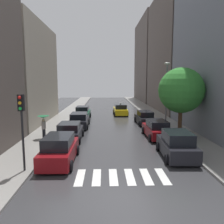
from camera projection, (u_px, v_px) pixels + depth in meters
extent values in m
cube|color=#343437|center=(111.00, 116.00, 34.04)|extent=(28.00, 72.00, 0.04)
cube|color=gray|center=(66.00, 115.00, 33.81)|extent=(3.00, 72.00, 0.15)
cube|color=gray|center=(154.00, 115.00, 34.24)|extent=(3.00, 72.00, 0.15)
cube|color=silver|center=(80.00, 177.00, 12.43)|extent=(0.45, 2.20, 0.01)
cube|color=silver|center=(97.00, 177.00, 12.46)|extent=(0.45, 2.20, 0.01)
cube|color=silver|center=(113.00, 177.00, 12.49)|extent=(0.45, 2.20, 0.01)
cube|color=silver|center=(130.00, 177.00, 12.51)|extent=(0.45, 2.20, 0.01)
cube|color=silver|center=(146.00, 176.00, 12.54)|extent=(0.45, 2.20, 0.01)
cube|color=silver|center=(163.00, 176.00, 12.57)|extent=(0.45, 2.20, 0.01)
cube|color=#9E9384|center=(21.00, 74.00, 27.67)|extent=(6.00, 13.97, 11.89)
cube|color=#564C47|center=(175.00, 53.00, 38.87)|extent=(6.00, 17.00, 19.47)
cube|color=#564C47|center=(151.00, 61.00, 58.11)|extent=(6.00, 19.67, 20.03)
cube|color=maroon|center=(60.00, 153.00, 14.67)|extent=(1.91, 4.66, 0.89)
cube|color=black|center=(58.00, 141.00, 14.33)|extent=(1.66, 2.57, 0.73)
cylinder|color=black|center=(51.00, 150.00, 16.21)|extent=(0.23, 0.64, 0.64)
cylinder|color=black|center=(77.00, 150.00, 16.25)|extent=(0.23, 0.64, 0.64)
cylinder|color=black|center=(38.00, 166.00, 13.18)|extent=(0.23, 0.64, 0.64)
cylinder|color=black|center=(70.00, 166.00, 13.22)|extent=(0.23, 0.64, 0.64)
cube|color=black|center=(70.00, 134.00, 20.17)|extent=(1.98, 4.24, 0.76)
cube|color=black|center=(69.00, 126.00, 19.86)|extent=(1.73, 2.34, 0.62)
cylinder|color=black|center=(62.00, 133.00, 21.55)|extent=(0.22, 0.64, 0.64)
cylinder|color=black|center=(83.00, 133.00, 21.60)|extent=(0.22, 0.64, 0.64)
cylinder|color=black|center=(55.00, 141.00, 18.79)|extent=(0.22, 0.64, 0.64)
cylinder|color=black|center=(79.00, 140.00, 18.84)|extent=(0.22, 0.64, 0.64)
cube|color=black|center=(79.00, 122.00, 25.85)|extent=(1.99, 4.79, 0.79)
cube|color=black|center=(79.00, 116.00, 25.52)|extent=(1.74, 2.64, 0.64)
cylinder|color=black|center=(72.00, 122.00, 27.40)|extent=(0.23, 0.64, 0.64)
cylinder|color=black|center=(89.00, 121.00, 27.49)|extent=(0.23, 0.64, 0.64)
cylinder|color=black|center=(69.00, 127.00, 24.29)|extent=(0.23, 0.64, 0.64)
cylinder|color=black|center=(87.00, 127.00, 24.37)|extent=(0.23, 0.64, 0.64)
cube|color=#0C4C2D|center=(83.00, 114.00, 31.20)|extent=(1.84, 4.36, 0.86)
cube|color=black|center=(83.00, 109.00, 30.87)|extent=(1.60, 2.41, 0.70)
cylinder|color=black|center=(78.00, 115.00, 32.63)|extent=(0.23, 0.64, 0.64)
cylinder|color=black|center=(90.00, 115.00, 32.67)|extent=(0.23, 0.64, 0.64)
cylinder|color=black|center=(75.00, 118.00, 29.80)|extent=(0.23, 0.64, 0.64)
cylinder|color=black|center=(89.00, 118.00, 29.83)|extent=(0.23, 0.64, 0.64)
cube|color=black|center=(176.00, 148.00, 15.68)|extent=(2.09, 4.45, 0.90)
cube|color=black|center=(178.00, 137.00, 15.35)|extent=(1.78, 2.47, 0.74)
cylinder|color=black|center=(158.00, 146.00, 17.16)|extent=(0.24, 0.65, 0.64)
cylinder|color=black|center=(184.00, 146.00, 17.15)|extent=(0.24, 0.65, 0.64)
cylinder|color=black|center=(167.00, 160.00, 14.30)|extent=(0.24, 0.65, 0.64)
cylinder|color=black|center=(198.00, 160.00, 14.29)|extent=(0.24, 0.65, 0.64)
cube|color=maroon|center=(156.00, 131.00, 21.13)|extent=(1.96, 4.54, 0.79)
cube|color=black|center=(157.00, 124.00, 20.81)|extent=(1.68, 2.51, 0.65)
cylinder|color=black|center=(143.00, 130.00, 22.56)|extent=(0.24, 0.65, 0.64)
cylinder|color=black|center=(162.00, 130.00, 22.68)|extent=(0.24, 0.65, 0.64)
cylinder|color=black|center=(150.00, 138.00, 19.64)|extent=(0.24, 0.65, 0.64)
cylinder|color=black|center=(171.00, 138.00, 19.76)|extent=(0.24, 0.65, 0.64)
cube|color=black|center=(145.00, 119.00, 27.60)|extent=(1.95, 4.40, 0.76)
cube|color=black|center=(145.00, 114.00, 27.29)|extent=(1.65, 2.45, 0.62)
cylinder|color=black|center=(135.00, 119.00, 28.97)|extent=(0.25, 0.65, 0.64)
cylinder|color=black|center=(149.00, 119.00, 29.11)|extent=(0.25, 0.65, 0.64)
cylinder|color=black|center=(140.00, 124.00, 26.15)|extent=(0.25, 0.65, 0.64)
cylinder|color=black|center=(155.00, 123.00, 26.29)|extent=(0.25, 0.65, 0.64)
cube|color=yellow|center=(120.00, 111.00, 34.87)|extent=(1.96, 4.56, 0.80)
cube|color=black|center=(121.00, 106.00, 34.55)|extent=(1.69, 2.52, 0.65)
cube|color=#F2EDCC|center=(121.00, 104.00, 34.49)|extent=(0.21, 0.36, 0.18)
cylinder|color=black|center=(114.00, 111.00, 36.33)|extent=(0.23, 0.64, 0.64)
cylinder|color=black|center=(125.00, 111.00, 36.44)|extent=(0.23, 0.64, 0.64)
cylinder|color=black|center=(115.00, 114.00, 33.38)|extent=(0.23, 0.64, 0.64)
cylinder|color=black|center=(128.00, 114.00, 33.49)|extent=(0.23, 0.64, 0.64)
cylinder|color=black|center=(44.00, 133.00, 20.25)|extent=(0.28, 0.28, 0.81)
cylinder|color=gray|center=(44.00, 125.00, 20.15)|extent=(0.36, 0.36, 0.64)
sphere|color=tan|center=(43.00, 120.00, 20.09)|extent=(0.25, 0.25, 0.25)
cone|color=#19723F|center=(43.00, 117.00, 20.05)|extent=(1.01, 1.01, 0.20)
cylinder|color=#333338|center=(43.00, 121.00, 20.10)|extent=(0.02, 0.02, 0.74)
cylinder|color=#513823|center=(180.00, 122.00, 21.23)|extent=(0.36, 0.36, 2.40)
sphere|color=#317F30|center=(181.00, 90.00, 20.82)|extent=(4.12, 4.12, 4.12)
cylinder|color=black|center=(23.00, 141.00, 12.79)|extent=(0.12, 0.12, 3.40)
cube|color=black|center=(21.00, 103.00, 12.49)|extent=(0.30, 0.30, 0.90)
sphere|color=red|center=(19.00, 97.00, 12.27)|extent=(0.18, 0.18, 0.18)
sphere|color=#F2A519|center=(20.00, 103.00, 12.31)|extent=(0.18, 0.18, 0.18)
sphere|color=green|center=(20.00, 109.00, 12.36)|extent=(0.18, 0.18, 0.18)
cylinder|color=#595B60|center=(166.00, 97.00, 24.01)|extent=(0.16, 0.16, 6.61)
ellipsoid|color=beige|center=(167.00, 63.00, 23.53)|extent=(0.60, 0.28, 0.24)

